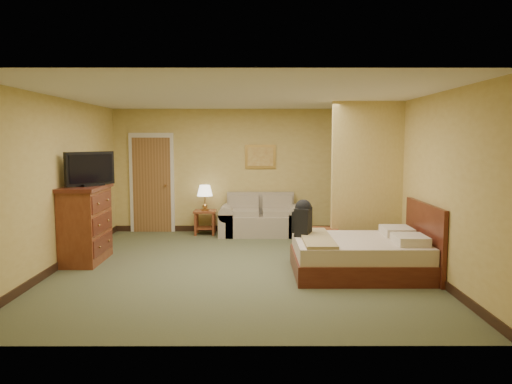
{
  "coord_description": "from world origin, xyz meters",
  "views": [
    {
      "loc": [
        0.24,
        -7.57,
        1.96
      ],
      "look_at": [
        0.25,
        0.6,
        1.1
      ],
      "focal_mm": 35.0,
      "sensor_mm": 36.0,
      "label": 1
    }
  ],
  "objects_px": {
    "loveseat": "(261,221)",
    "dresser": "(86,224)",
    "bed": "(363,254)",
    "coffee_table": "(318,237)"
  },
  "relations": [
    {
      "from": "coffee_table",
      "to": "bed",
      "type": "height_order",
      "value": "bed"
    },
    {
      "from": "coffee_table",
      "to": "loveseat",
      "type": "bearing_deg",
      "value": 117.91
    },
    {
      "from": "coffee_table",
      "to": "dresser",
      "type": "bearing_deg",
      "value": -173.3
    },
    {
      "from": "dresser",
      "to": "bed",
      "type": "xyz_separation_m",
      "value": [
        4.3,
        -0.73,
        -0.33
      ]
    },
    {
      "from": "dresser",
      "to": "bed",
      "type": "distance_m",
      "value": 4.37
    },
    {
      "from": "dresser",
      "to": "bed",
      "type": "relative_size",
      "value": 0.63
    },
    {
      "from": "loveseat",
      "to": "dresser",
      "type": "height_order",
      "value": "dresser"
    },
    {
      "from": "loveseat",
      "to": "bed",
      "type": "xyz_separation_m",
      "value": [
        1.47,
        -2.99,
        0.0
      ]
    },
    {
      "from": "loveseat",
      "to": "dresser",
      "type": "relative_size",
      "value": 1.39
    },
    {
      "from": "coffee_table",
      "to": "bed",
      "type": "xyz_separation_m",
      "value": [
        0.51,
        -1.17,
        -0.03
      ]
    }
  ]
}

